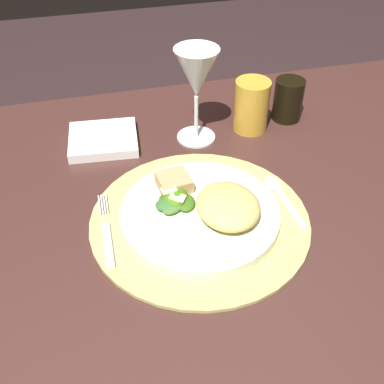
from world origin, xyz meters
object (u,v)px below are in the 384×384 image
wine_glass (196,76)px  napkin (103,140)px  dinner_plate (200,214)px  dark_tumbler (288,100)px  spoon (279,192)px  amber_tumbler (251,106)px  fork (107,232)px  dining_table (202,252)px

wine_glass → napkin: bearing=172.0°
dinner_plate → dark_tumbler: bearing=45.0°
napkin → wine_glass: 0.22m
napkin → wine_glass: wine_glass is taller
dinner_plate → spoon: bearing=10.0°
napkin → dinner_plate: bearing=-63.9°
napkin → wine_glass: size_ratio=0.70×
dinner_plate → amber_tumbler: (0.17, 0.24, 0.04)m
dinner_plate → spoon: (0.15, 0.03, -0.01)m
wine_glass → dark_tumbler: wine_glass is taller
fork → amber_tumbler: (0.32, 0.24, 0.04)m
napkin → wine_glass: (0.18, -0.03, 0.12)m
dining_table → fork: (-0.17, -0.05, 0.15)m
fork → amber_tumbler: 0.40m
spoon → amber_tumbler: 0.22m
spoon → wine_glass: wine_glass is taller
dinner_plate → wine_glass: 0.27m
dining_table → dark_tumbler: (0.24, 0.20, 0.18)m
fork → wine_glass: size_ratio=0.86×
spoon → amber_tumbler: bearing=83.8°
fork → dark_tumbler: (0.40, 0.25, 0.03)m
amber_tumbler → wine_glass: bearing=-176.3°
wine_glass → amber_tumbler: bearing=3.7°
wine_glass → spoon: bearing=-65.9°
wine_glass → dark_tumbler: (0.20, 0.03, -0.09)m
spoon → amber_tumbler: size_ratio=1.31×
dinner_plate → fork: bearing=178.8°
wine_glass → dark_tumbler: size_ratio=2.14×
amber_tumbler → fork: bearing=-143.4°
napkin → wine_glass: bearing=-8.0°
fork → napkin: (0.02, 0.25, 0.00)m
dining_table → amber_tumbler: amber_tumbler is taller
dinner_plate → wine_glass: bearing=76.7°
amber_tumbler → spoon: bearing=-96.2°
dinner_plate → napkin: size_ratio=1.95×
wine_glass → dining_table: bearing=-101.0°
dining_table → dark_tumbler: 0.36m
fork → spoon: 0.30m
wine_glass → fork: bearing=-131.6°
amber_tumbler → dark_tumbler: amber_tumbler is taller
napkin → dining_table: bearing=-54.0°
spoon → wine_glass: 0.26m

